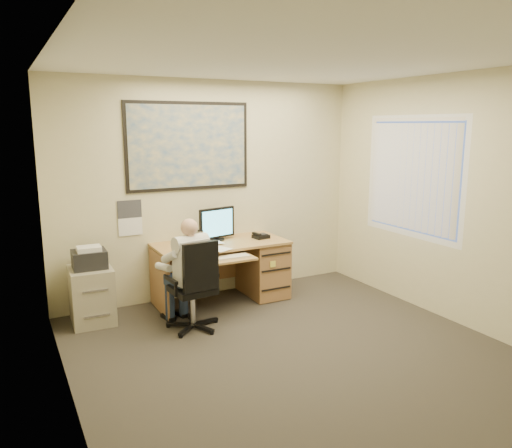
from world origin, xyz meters
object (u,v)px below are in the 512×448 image
desk (245,263)px  office_chair (194,304)px  filing_cabinet (91,290)px  person (191,274)px

desk → office_chair: size_ratio=1.62×
filing_cabinet → person: size_ratio=0.72×
person → office_chair: bearing=-105.2°
desk → person: size_ratio=1.34×
office_chair → desk: bearing=30.6°
desk → office_chair: desk is taller
filing_cabinet → office_chair: bearing=-36.1°
desk → person: person is taller
filing_cabinet → office_chair: (0.92, -0.73, -0.08)m
desk → person: 1.13m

